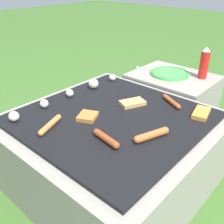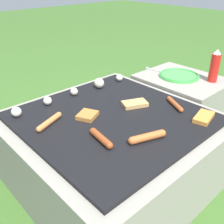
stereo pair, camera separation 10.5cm
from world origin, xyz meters
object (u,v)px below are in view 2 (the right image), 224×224
object	(u,v)px
sausage_front_center	(49,122)
plate_colorful	(179,75)
fork_utensil	(156,71)
condiment_bottle	(215,66)

from	to	relation	value
sausage_front_center	plate_colorful	size ratio (longest dim) A/B	0.62
sausage_front_center	plate_colorful	bearing A→B (deg)	-2.79
fork_utensil	condiment_bottle	bearing A→B (deg)	-73.67
condiment_bottle	fork_utensil	distance (m)	0.38
sausage_front_center	fork_utensil	distance (m)	0.92
sausage_front_center	condiment_bottle	xyz separation A→B (m)	(1.02, -0.23, 0.08)
plate_colorful	fork_utensil	bearing A→B (deg)	97.69
condiment_bottle	fork_utensil	xyz separation A→B (m)	(-0.10, 0.36, -0.09)
sausage_front_center	plate_colorful	world-z (taller)	sausage_front_center
sausage_front_center	plate_colorful	distance (m)	0.94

